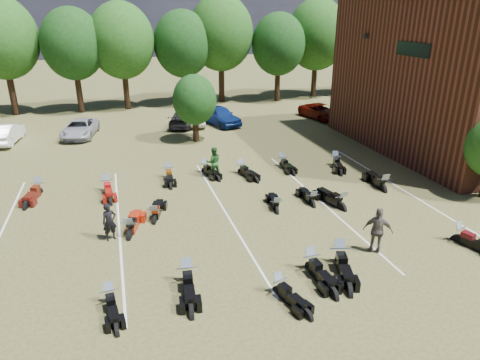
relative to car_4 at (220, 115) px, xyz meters
name	(u,v)px	position (x,y,z in m)	size (l,w,h in m)	color
ground	(309,233)	(-0.90, -19.79, -0.80)	(160.00, 160.00, 0.00)	brown
car_1	(6,133)	(-16.40, -0.86, -0.07)	(1.55, 4.44, 1.46)	silver
car_2	(80,128)	(-11.26, -0.59, -0.14)	(2.19, 4.74, 1.32)	#9B9CA3
car_3	(184,118)	(-3.02, 0.40, -0.14)	(1.87, 4.59, 1.33)	black
car_4	(220,115)	(0.00, 0.00, 0.00)	(1.90, 4.72, 1.61)	navy
car_5	(196,116)	(-1.89, 0.70, -0.06)	(1.58, 4.53, 1.49)	#A4A49F
car_6	(321,111)	(9.32, -0.41, -0.16)	(2.15, 4.66, 1.30)	#600D05
car_7	(374,109)	(14.30, -1.13, -0.10)	(1.97, 4.85, 1.41)	#3E3F44
person_black	(109,222)	(-9.24, -17.92, 0.02)	(0.60, 0.40, 1.66)	black
person_green	(214,162)	(-3.33, -11.95, 0.11)	(0.89, 0.69, 1.83)	#215A22
person_grey	(378,230)	(1.01, -22.01, 0.17)	(1.14, 0.47, 1.94)	#554F49
motorcycle_0	(111,304)	(-9.34, -22.44, -0.80)	(0.64, 1.99, 1.11)	black
motorcycle_1	(188,283)	(-6.67, -22.00, -0.80)	(0.76, 2.38, 1.33)	black
motorcycle_2	(279,294)	(-3.75, -23.51, -0.80)	(0.64, 2.02, 1.13)	black
motorcycle_3	(310,270)	(-2.09, -22.50, -0.80)	(0.74, 2.32, 1.29)	black
motorcycle_4	(338,264)	(-0.86, -22.41, -0.80)	(0.80, 2.52, 1.41)	black
motorcycle_5	(458,242)	(4.83, -22.31, -0.80)	(0.72, 2.26, 1.26)	black
motorcycle_7	(130,237)	(-8.46, -17.95, -0.80)	(0.78, 2.44, 1.36)	#9C1F0B
motorcycle_8	(155,222)	(-7.28, -16.81, -0.80)	(0.71, 2.23, 1.24)	black
motorcycle_10	(277,212)	(-1.51, -17.45, -0.80)	(0.66, 2.06, 1.15)	black
motorcycle_11	(341,209)	(1.66, -18.04, -0.80)	(0.80, 2.52, 1.40)	black
motorcycle_12	(312,206)	(0.47, -17.27, -0.80)	(0.67, 2.09, 1.16)	black
motorcycle_13	(383,191)	(4.99, -16.60, -0.80)	(0.80, 2.51, 1.40)	black
motorcycle_14	(40,194)	(-12.85, -11.83, -0.80)	(0.76, 2.39, 1.34)	#490D0A
motorcycle_15	(108,191)	(-9.36, -12.44, -0.80)	(0.76, 2.37, 1.32)	maroon
motorcycle_16	(205,173)	(-3.71, -11.12, -0.80)	(0.69, 2.15, 1.20)	black
motorcycle_17	(169,178)	(-5.91, -11.33, -0.80)	(0.72, 2.25, 1.26)	black
motorcycle_18	(241,174)	(-1.63, -11.89, -0.80)	(0.70, 2.21, 1.23)	black
motorcycle_19	(335,165)	(4.45, -12.19, -0.80)	(0.73, 2.29, 1.28)	black
motorcycle_20	(282,166)	(1.18, -11.42, -0.80)	(0.69, 2.17, 1.21)	black
tree_line	(177,41)	(-1.90, 9.21, 5.51)	(56.00, 6.00, 9.79)	black
young_tree_midfield	(195,100)	(-2.90, -4.29, 2.29)	(3.20, 3.20, 4.70)	black
parking_lines	(225,212)	(-3.90, -16.79, -0.80)	(20.10, 14.00, 0.01)	silver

